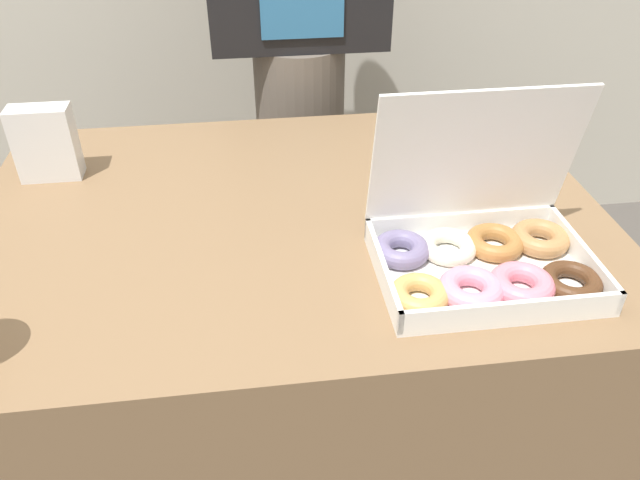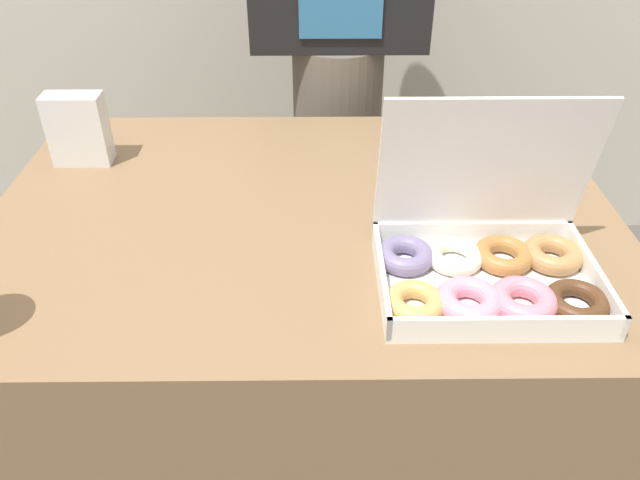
# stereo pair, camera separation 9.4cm
# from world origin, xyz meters

# --- Properties ---
(ground_plane) EXTENTS (14.00, 14.00, 0.00)m
(ground_plane) POSITION_xyz_m (0.00, 0.00, 0.00)
(ground_plane) COLOR #4C4742
(table) EXTENTS (1.15, 0.83, 0.75)m
(table) POSITION_xyz_m (0.00, 0.00, 0.38)
(table) COLOR brown
(table) RESTS_ON ground_plane
(donut_box) EXTENTS (0.36, 0.25, 0.28)m
(donut_box) POSITION_xyz_m (0.28, -0.22, 0.79)
(donut_box) COLOR white
(donut_box) RESTS_ON table
(napkin_holder) EXTENTS (0.12, 0.05, 0.15)m
(napkin_holder) POSITION_xyz_m (-0.46, 0.19, 0.83)
(napkin_holder) COLOR silver
(napkin_holder) RESTS_ON table
(person_customer) EXTENTS (0.44, 0.24, 1.63)m
(person_customer) POSITION_xyz_m (0.09, 0.65, 0.88)
(person_customer) COLOR #665B51
(person_customer) RESTS_ON ground_plane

